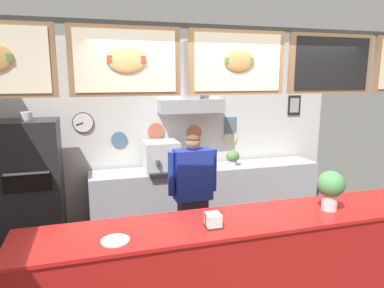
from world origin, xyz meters
The scene contains 11 objects.
back_wall_assembly centered at (0.01, 2.15, 1.49)m, with size 5.17×2.44×2.77m.
service_counter centered at (0.00, -0.28, 0.51)m, with size 3.85×0.64×1.02m.
back_prep_counter centered at (0.40, 1.94, 0.43)m, with size 3.49×0.55×0.88m.
pizza_oven centered at (-2.01, 1.74, 0.85)m, with size 0.71×0.66×1.80m.
shop_worker centered at (-0.16, 0.85, 0.84)m, with size 0.59×0.24×1.57m.
espresso_machine centered at (-0.32, 1.92, 1.09)m, with size 0.48×0.55×0.43m.
potted_rosemary centered at (0.79, 1.91, 1.01)m, with size 0.20×0.20×0.24m.
potted_basil centered at (0.32, 1.96, 1.01)m, with size 0.18×0.18×0.23m.
condiment_plate centered at (-1.13, -0.40, 1.02)m, with size 0.21×0.21×0.01m.
napkin_holder centered at (-0.35, -0.36, 1.07)m, with size 0.15×0.14×0.13m.
basil_vase centered at (0.80, -0.32, 1.22)m, with size 0.24×0.24×0.37m.
Camera 1 is at (-1.26, -2.86, 2.22)m, focal length 32.45 mm.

